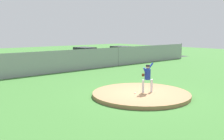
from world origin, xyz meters
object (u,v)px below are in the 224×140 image
Objects in this scene: pitcher_youth at (147,76)px; baseball at (135,93)px; parked_car_charcoal at (121,53)px; parked_car_slate at (85,55)px.

pitcher_youth is 1.16m from baseball.
baseball is at bearing -130.27° from parked_car_charcoal.
pitcher_youth reaches higher than parked_car_slate.
pitcher_youth is at bearing -128.15° from parked_car_charcoal.
parked_car_charcoal reaches higher than baseball.
baseball is 18.62m from parked_car_charcoal.
parked_car_charcoal is (11.32, 14.42, -0.33)m from pitcher_youth.
pitcher_youth is 0.38× the size of parked_car_slate.
parked_car_slate reaches higher than parked_car_charcoal.
parked_car_slate is at bearing 177.81° from parked_car_charcoal.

